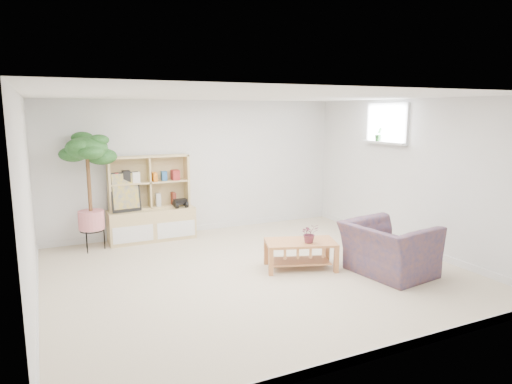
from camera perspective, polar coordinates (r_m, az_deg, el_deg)
name	(u,v)px	position (r m, az deg, el deg)	size (l,w,h in m)	color
floor	(256,272)	(6.42, -0.02, -10.01)	(5.50, 5.00, 0.01)	tan
ceiling	(256,96)	(6.03, -0.02, 11.92)	(5.50, 5.00, 0.01)	white
walls	(256,187)	(6.12, -0.02, 0.61)	(5.51, 5.01, 2.40)	white
baseboard	(256,269)	(6.41, -0.02, -9.59)	(5.50, 5.00, 0.10)	silver
window	(387,123)	(8.05, 16.08, 8.23)	(0.10, 0.98, 0.68)	silver
window_sill	(383,143)	(8.03, 15.65, 5.96)	(0.14, 1.00, 0.04)	silver
storage_unit	(151,199)	(8.00, -13.00, -0.81)	(1.46, 0.49, 1.46)	tan
poster	(126,192)	(7.88, -16.00, -0.01)	(0.48, 0.11, 0.66)	yellow
toy_truck	(180,203)	(8.07, -9.43, -1.32)	(0.31, 0.22, 0.17)	black
coffee_table	(300,255)	(6.55, 5.56, -7.81)	(0.98, 0.53, 0.40)	#B67045
table_plant	(310,233)	(6.40, 6.71, -5.14)	(0.24, 0.21, 0.27)	#214E25
floor_tree	(90,192)	(7.64, -20.09, -0.03)	(0.70, 0.70, 1.89)	#1A4216
armchair	(389,245)	(6.50, 16.27, -6.42)	(1.10, 0.95, 0.81)	navy
sill_plant	(378,134)	(8.13, 15.06, 6.99)	(0.13, 0.10, 0.23)	#1A4216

